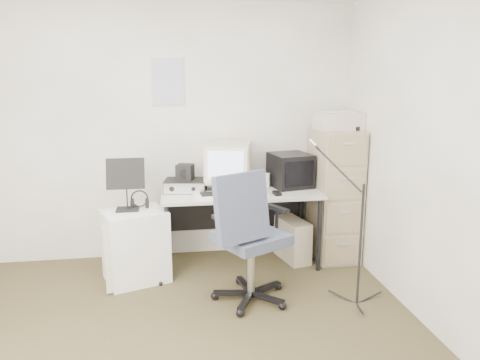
{
  "coord_description": "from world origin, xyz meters",
  "views": [
    {
      "loc": [
        -0.04,
        -2.83,
        1.82
      ],
      "look_at": [
        0.55,
        0.95,
        0.95
      ],
      "focal_mm": 35.0,
      "sensor_mm": 36.0,
      "label": 1
    }
  ],
  "objects": [
    {
      "name": "floor",
      "position": [
        0.0,
        0.0,
        -0.01
      ],
      "size": [
        3.6,
        3.6,
        0.01
      ],
      "primitive_type": "cube",
      "color": "#423D27",
      "rests_on": "ground"
    },
    {
      "name": "wall_back",
      "position": [
        0.0,
        1.8,
        1.25
      ],
      "size": [
        3.6,
        0.02,
        2.5
      ],
      "primitive_type": "cube",
      "color": "white",
      "rests_on": "ground"
    },
    {
      "name": "wall_front",
      "position": [
        0.0,
        -1.8,
        1.25
      ],
      "size": [
        3.6,
        0.02,
        2.5
      ],
      "primitive_type": "cube",
      "color": "white",
      "rests_on": "ground"
    },
    {
      "name": "wall_right",
      "position": [
        1.8,
        0.0,
        1.25
      ],
      "size": [
        0.02,
        3.6,
        2.5
      ],
      "primitive_type": "cube",
      "color": "white",
      "rests_on": "ground"
    },
    {
      "name": "wall_calendar",
      "position": [
        -0.02,
        1.79,
        1.75
      ],
      "size": [
        0.3,
        0.02,
        0.44
      ],
      "primitive_type": "cube",
      "color": "white",
      "rests_on": "wall_back"
    },
    {
      "name": "filing_cabinet",
      "position": [
        1.58,
        1.48,
        0.65
      ],
      "size": [
        0.4,
        0.6,
        1.3
      ],
      "primitive_type": "cube",
      "color": "tan",
      "rests_on": "floor"
    },
    {
      "name": "printer",
      "position": [
        1.58,
        1.45,
        1.38
      ],
      "size": [
        0.43,
        0.3,
        0.16
      ],
      "primitive_type": "cube",
      "rotation": [
        0.0,
        0.0,
        0.02
      ],
      "color": "beige",
      "rests_on": "filing_cabinet"
    },
    {
      "name": "desk",
      "position": [
        0.63,
        1.45,
        0.36
      ],
      "size": [
        1.5,
        0.7,
        0.73
      ],
      "primitive_type": "cube",
      "color": "silver",
      "rests_on": "floor"
    },
    {
      "name": "crt_monitor",
      "position": [
        0.53,
        1.52,
        0.96
      ],
      "size": [
        0.5,
        0.52,
        0.46
      ],
      "primitive_type": "cube",
      "rotation": [
        0.0,
        0.0,
        -0.24
      ],
      "color": "beige",
      "rests_on": "desk"
    },
    {
      "name": "crt_tv",
      "position": [
        1.15,
        1.56,
        0.89
      ],
      "size": [
        0.43,
        0.45,
        0.33
      ],
      "primitive_type": "cube",
      "rotation": [
        0.0,
        0.0,
        0.2
      ],
      "color": "black",
      "rests_on": "desk"
    },
    {
      "name": "desk_speaker",
      "position": [
        0.9,
        1.57,
        0.8
      ],
      "size": [
        0.09,
        0.09,
        0.14
      ],
      "primitive_type": "cube",
      "rotation": [
        0.0,
        0.0,
        -0.37
      ],
      "color": "silver",
      "rests_on": "desk"
    },
    {
      "name": "keyboard",
      "position": [
        0.65,
        1.26,
        0.74
      ],
      "size": [
        0.42,
        0.15,
        0.02
      ],
      "primitive_type": "cube",
      "rotation": [
        0.0,
        0.0,
        -0.01
      ],
      "color": "beige",
      "rests_on": "desk"
    },
    {
      "name": "mouse",
      "position": [
        0.94,
        1.24,
        0.75
      ],
      "size": [
        0.07,
        0.11,
        0.03
      ],
      "primitive_type": "cube",
      "rotation": [
        0.0,
        0.0,
        0.1
      ],
      "color": "black",
      "rests_on": "desk"
    },
    {
      "name": "radio_receiver",
      "position": [
        0.11,
        1.52,
        0.79
      ],
      "size": [
        0.43,
        0.33,
        0.11
      ],
      "primitive_type": "cube",
      "rotation": [
        0.0,
        0.0,
        -0.15
      ],
      "color": "black",
      "rests_on": "desk"
    },
    {
      "name": "radio_speaker",
      "position": [
        0.11,
        1.51,
        0.92
      ],
      "size": [
        0.19,
        0.18,
        0.15
      ],
      "primitive_type": "cube",
      "rotation": [
        0.0,
        0.0,
        -0.34
      ],
      "color": "black",
      "rests_on": "radio_receiver"
    },
    {
      "name": "papers",
      "position": [
        0.29,
        1.27,
        0.74
      ],
      "size": [
        0.24,
        0.31,
        0.02
      ],
      "primitive_type": "cube",
      "rotation": [
        0.0,
        0.0,
        0.08
      ],
      "color": "white",
      "rests_on": "desk"
    },
    {
      "name": "pc_tower",
      "position": [
        1.16,
        1.45,
        0.21
      ],
      "size": [
        0.29,
        0.48,
        0.41
      ],
      "primitive_type": "cube",
      "rotation": [
        0.0,
        0.0,
        0.23
      ],
      "color": "beige",
      "rests_on": "floor"
    },
    {
      "name": "office_chair",
      "position": [
        0.6,
        0.66,
        0.56
      ],
      "size": [
        0.87,
        0.87,
        1.11
      ],
      "primitive_type": "cube",
      "rotation": [
        0.0,
        0.0,
        0.49
      ],
      "color": "slate",
      "rests_on": "floor"
    },
    {
      "name": "side_cart",
      "position": [
        -0.35,
        1.2,
        0.32
      ],
      "size": [
        0.63,
        0.57,
        0.65
      ],
      "primitive_type": "cube",
      "rotation": [
        0.0,
        0.0,
        0.34
      ],
      "color": "white",
      "rests_on": "floor"
    },
    {
      "name": "music_stand",
      "position": [
        -0.41,
        1.24,
        0.88
      ],
      "size": [
        0.37,
        0.29,
        0.48
      ],
      "primitive_type": "cube",
      "rotation": [
        0.0,
        0.0,
        -0.44
      ],
      "color": "black",
      "rests_on": "side_cart"
    },
    {
      "name": "headphones",
      "position": [
        -0.31,
        1.29,
        0.7
      ],
      "size": [
        0.21,
        0.21,
        0.03
      ],
      "primitive_type": "torus",
      "rotation": [
        0.0,
        0.0,
        0.25
      ],
      "color": "black",
      "rests_on": "side_cart"
    },
    {
      "name": "mic_stand",
      "position": [
        1.44,
        0.47,
        0.65
      ],
      "size": [
        0.03,
        0.03,
        1.3
      ],
      "primitive_type": "cylinder",
      "rotation": [
        0.0,
        0.0,
        2.05
      ],
      "color": "black",
      "rests_on": "floor"
    }
  ]
}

